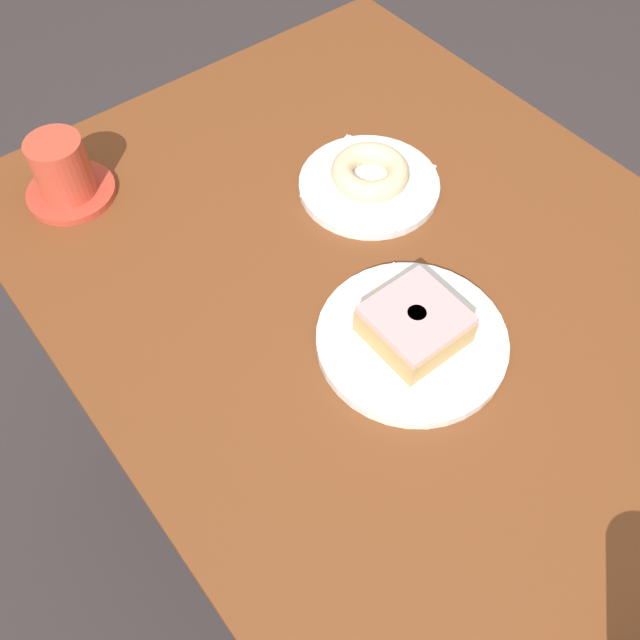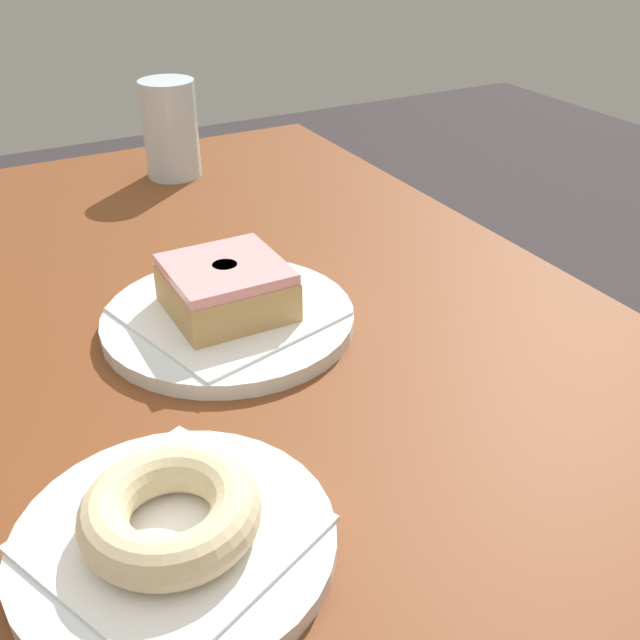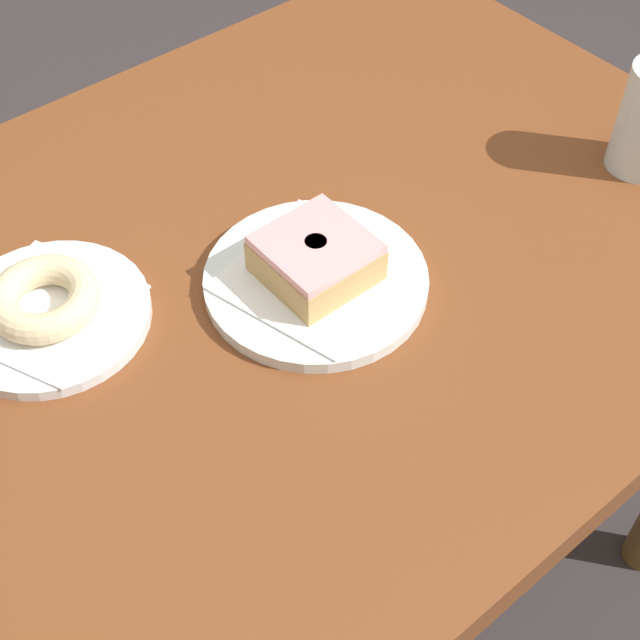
# 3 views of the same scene
# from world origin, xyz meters

# --- Properties ---
(ground_plane) EXTENTS (6.00, 6.00, 0.00)m
(ground_plane) POSITION_xyz_m (0.00, 0.00, 0.00)
(ground_plane) COLOR #332C2E
(table) EXTENTS (1.15, 0.79, 0.72)m
(table) POSITION_xyz_m (0.00, 0.00, 0.63)
(table) COLOR brown
(table) RESTS_ON ground_plane
(plate_glazed_square) EXTENTS (0.23, 0.23, 0.01)m
(plate_glazed_square) POSITION_xyz_m (0.03, -0.05, 0.73)
(plate_glazed_square) COLOR white
(plate_glazed_square) RESTS_ON table
(napkin_glazed_square) EXTENTS (0.19, 0.19, 0.00)m
(napkin_glazed_square) POSITION_xyz_m (0.03, -0.05, 0.74)
(napkin_glazed_square) COLOR white
(napkin_glazed_square) RESTS_ON plate_glazed_square
(donut_glazed_square) EXTENTS (0.10, 0.10, 0.05)m
(donut_glazed_square) POSITION_xyz_m (0.03, -0.05, 0.76)
(donut_glazed_square) COLOR tan
(donut_glazed_square) RESTS_ON napkin_glazed_square
(plate_sugar_ring) EXTENTS (0.20, 0.20, 0.01)m
(plate_sugar_ring) POSITION_xyz_m (-0.19, 0.08, 0.73)
(plate_sugar_ring) COLOR silver
(plate_sugar_ring) RESTS_ON table
(napkin_sugar_ring) EXTENTS (0.19, 0.19, 0.00)m
(napkin_sugar_ring) POSITION_xyz_m (-0.19, 0.08, 0.74)
(napkin_sugar_ring) COLOR white
(napkin_sugar_ring) RESTS_ON plate_sugar_ring
(donut_sugar_ring) EXTENTS (0.11, 0.11, 0.03)m
(donut_sugar_ring) POSITION_xyz_m (-0.19, 0.08, 0.75)
(donut_sugar_ring) COLOR beige
(donut_sugar_ring) RESTS_ON napkin_sugar_ring
(coffee_cup) EXTENTS (0.12, 0.12, 0.09)m
(coffee_cup) POSITION_xyz_m (-0.44, -0.25, 0.76)
(coffee_cup) COLOR #BF3E2E
(coffee_cup) RESTS_ON table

